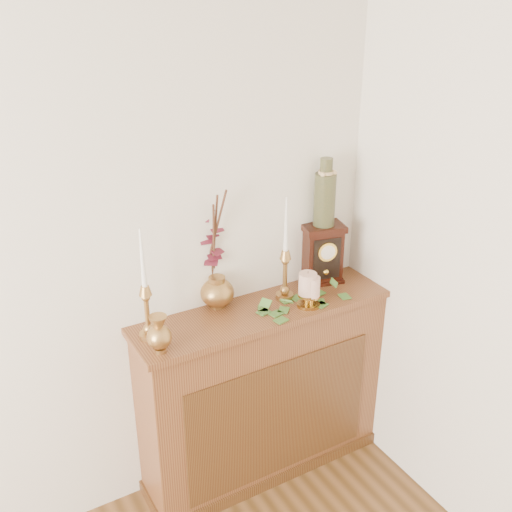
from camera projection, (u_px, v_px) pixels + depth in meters
console_shelf at (264, 396)px, 2.91m from camera, size 1.24×0.34×0.93m
candlestick_left at (146, 303)px, 2.42m from camera, size 0.08×0.08×0.49m
candlestick_center at (285, 266)px, 2.72m from camera, size 0.08×0.08×0.49m
bud_vase at (159, 334)px, 2.35m from camera, size 0.10×0.10×0.16m
ginger_jar at (212, 252)px, 2.64m from camera, size 0.23×0.25×0.57m
pillar_candle_left at (307, 288)px, 2.68m from camera, size 0.09×0.09×0.18m
pillar_candle_right at (312, 290)px, 2.68m from camera, size 0.08×0.08×0.16m
ivy_garland at (311, 301)px, 2.73m from camera, size 0.48×0.23×0.09m
mantel_clock at (322, 254)px, 2.89m from camera, size 0.22×0.18×0.30m
ceramic_vase at (325, 196)px, 2.77m from camera, size 0.10×0.10×0.32m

